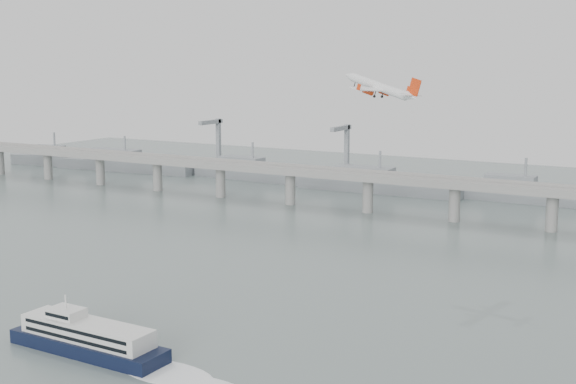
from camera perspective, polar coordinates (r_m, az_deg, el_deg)
The scene contains 5 objects.
ground at distance 253.21m, azimuth -6.21°, elevation -9.92°, with size 900.00×900.00×0.00m, color slate.
bridge at distance 423.13m, azimuth 9.54°, elevation 0.47°, with size 800.00×22.00×23.90m.
distant_fleet at distance 550.78m, azimuth -3.37°, elevation 1.53°, with size 453.00×60.90×40.00m.
ferry at distance 237.20m, azimuth -14.62°, elevation -10.44°, with size 86.60×15.73×16.34m.
airliner at distance 306.00m, azimuth 6.87°, elevation 7.70°, with size 36.53×33.56×12.14m.
Camera 1 is at (139.69, -193.25, 85.16)m, focal length 48.00 mm.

